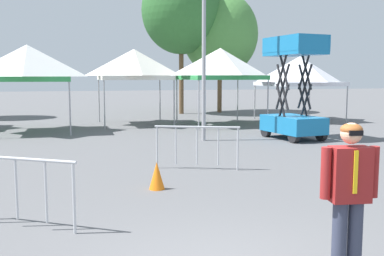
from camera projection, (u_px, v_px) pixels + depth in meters
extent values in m
cylinder|color=#9E9EA3|center=(70.00, 106.00, 17.12)|extent=(0.06, 0.06, 2.28)
cylinder|color=#9E9EA3|center=(70.00, 102.00, 20.20)|extent=(0.06, 0.06, 2.28)
pyramid|color=white|center=(27.00, 61.00, 18.03)|extent=(3.43, 3.43, 1.28)
cube|color=green|center=(28.00, 79.00, 18.11)|extent=(3.40, 3.40, 0.20)
cylinder|color=#9E9EA3|center=(104.00, 102.00, 19.33)|extent=(0.06, 0.06, 2.33)
cylinder|color=#9E9EA3|center=(174.00, 101.00, 20.19)|extent=(0.06, 0.06, 2.33)
cylinder|color=#9E9EA3|center=(99.00, 99.00, 22.32)|extent=(0.06, 0.06, 2.33)
cylinder|color=#9E9EA3|center=(160.00, 98.00, 23.17)|extent=(0.06, 0.06, 2.33)
pyramid|color=white|center=(134.00, 62.00, 21.05)|extent=(3.31, 3.31, 1.25)
cube|color=white|center=(134.00, 78.00, 21.13)|extent=(3.28, 3.28, 0.20)
cylinder|color=#9E9EA3|center=(199.00, 103.00, 18.91)|extent=(0.06, 0.06, 2.34)
cylinder|color=#9E9EA3|center=(268.00, 101.00, 19.94)|extent=(0.06, 0.06, 2.34)
cylinder|color=#9E9EA3|center=(177.00, 99.00, 22.01)|extent=(0.06, 0.06, 2.34)
cylinder|color=#9E9EA3|center=(238.00, 98.00, 23.04)|extent=(0.06, 0.06, 2.34)
pyramid|color=white|center=(220.00, 62.00, 20.77)|extent=(3.58, 3.58, 1.27)
cube|color=green|center=(220.00, 78.00, 20.85)|extent=(3.54, 3.54, 0.20)
cylinder|color=#9E9EA3|center=(286.00, 104.00, 20.78)|extent=(0.06, 0.06, 2.01)
cylinder|color=#9E9EA3|center=(347.00, 103.00, 21.78)|extent=(0.06, 0.06, 2.01)
cylinder|color=#9E9EA3|center=(255.00, 100.00, 23.97)|extent=(0.06, 0.06, 2.01)
cylinder|color=#9E9EA3|center=(309.00, 99.00, 24.97)|extent=(0.06, 0.06, 2.01)
pyramid|color=white|center=(300.00, 69.00, 22.69)|extent=(3.60, 3.60, 1.29)
cube|color=white|center=(299.00, 84.00, 22.77)|extent=(3.56, 3.56, 0.20)
cylinder|color=black|center=(294.00, 136.00, 15.29)|extent=(0.24, 0.50, 0.48)
cylinder|color=black|center=(321.00, 134.00, 15.77)|extent=(0.24, 0.50, 0.48)
cylinder|color=black|center=(266.00, 131.00, 16.86)|extent=(0.24, 0.50, 0.48)
cylinder|color=black|center=(292.00, 129.00, 17.34)|extent=(0.24, 0.50, 0.48)
cube|color=#1972AD|center=(293.00, 124.00, 16.28)|extent=(1.69, 2.46, 0.60)
cylinder|color=black|center=(282.00, 107.00, 16.01)|extent=(0.18, 0.79, 1.64)
cylinder|color=black|center=(282.00, 107.00, 16.01)|extent=(0.18, 0.79, 1.64)
cylinder|color=black|center=(304.00, 106.00, 16.40)|extent=(0.18, 0.79, 1.64)
cylinder|color=black|center=(304.00, 106.00, 16.40)|extent=(0.18, 0.79, 1.64)
cylinder|color=black|center=(283.00, 87.00, 15.93)|extent=(0.18, 0.79, 1.64)
cylinder|color=black|center=(283.00, 87.00, 15.93)|extent=(0.18, 0.79, 1.64)
cylinder|color=black|center=(305.00, 87.00, 16.32)|extent=(0.18, 0.79, 1.64)
cylinder|color=black|center=(305.00, 87.00, 16.32)|extent=(0.18, 0.79, 1.64)
cylinder|color=black|center=(283.00, 67.00, 15.85)|extent=(0.18, 0.79, 1.64)
cylinder|color=black|center=(283.00, 67.00, 15.85)|extent=(0.18, 0.79, 1.64)
cylinder|color=black|center=(305.00, 67.00, 16.24)|extent=(0.18, 0.79, 1.64)
cylinder|color=black|center=(305.00, 67.00, 16.24)|extent=(0.18, 0.79, 1.64)
cube|color=#1972AD|center=(295.00, 54.00, 15.99)|extent=(1.60, 2.34, 0.12)
cube|color=#1972AD|center=(314.00, 42.00, 14.99)|extent=(1.33, 0.23, 0.55)
cube|color=#1972AD|center=(278.00, 46.00, 16.91)|extent=(1.33, 0.23, 0.55)
cube|color=#1972AD|center=(280.00, 44.00, 15.69)|extent=(0.34, 2.17, 0.55)
cube|color=#1972AD|center=(309.00, 45.00, 16.21)|extent=(0.34, 2.17, 0.55)
cylinder|color=#33384C|center=(339.00, 242.00, 4.87)|extent=(0.16, 0.16, 0.92)
cylinder|color=#33384C|center=(355.00, 242.00, 4.89)|extent=(0.16, 0.16, 0.92)
cube|color=maroon|center=(350.00, 174.00, 4.79)|extent=(0.45, 0.31, 0.60)
cylinder|color=maroon|center=(326.00, 173.00, 4.76)|extent=(0.11, 0.11, 0.56)
cylinder|color=maroon|center=(373.00, 172.00, 4.82)|extent=(0.11, 0.11, 0.56)
sphere|color=#D8A884|center=(351.00, 133.00, 4.74)|extent=(0.23, 0.23, 0.23)
ellipsoid|color=brown|center=(352.00, 130.00, 4.74)|extent=(0.23, 0.23, 0.14)
cube|color=black|center=(356.00, 133.00, 4.63)|extent=(0.15, 0.05, 0.06)
cube|color=yellow|center=(356.00, 172.00, 4.66)|extent=(0.05, 0.02, 0.46)
cylinder|color=#9E9EA3|center=(204.00, 5.00, 15.36)|extent=(0.14, 0.14, 9.46)
cylinder|color=brown|center=(220.00, 89.00, 28.46)|extent=(0.28, 0.28, 3.04)
ellipsoid|color=#47843D|center=(220.00, 34.00, 28.07)|extent=(4.78, 4.78, 5.26)
cylinder|color=brown|center=(181.00, 78.00, 27.26)|extent=(0.28, 0.28, 4.35)
ellipsoid|color=#2D662D|center=(181.00, 10.00, 26.79)|extent=(4.77, 4.77, 5.25)
cylinder|color=#B7BABF|center=(15.00, 159.00, 6.64)|extent=(1.76, 1.23, 0.05)
cylinder|color=#B7BABF|center=(74.00, 198.00, 6.40)|extent=(0.04, 0.04, 1.05)
cylinder|color=#B7BABF|center=(46.00, 192.00, 6.54)|extent=(0.04, 0.04, 0.92)
cylinder|color=#B7BABF|center=(16.00, 189.00, 6.70)|extent=(0.04, 0.04, 0.92)
cylinder|color=#B7BABF|center=(197.00, 127.00, 10.85)|extent=(1.95, 0.88, 0.05)
cylinder|color=#B7BABF|center=(238.00, 149.00, 10.79)|extent=(0.04, 0.04, 1.05)
cylinder|color=#B7BABF|center=(157.00, 147.00, 11.03)|extent=(0.04, 0.04, 1.05)
cylinder|color=#B7BABF|center=(218.00, 146.00, 10.84)|extent=(0.04, 0.04, 0.92)
cylinder|color=#B7BABF|center=(197.00, 146.00, 10.90)|extent=(0.04, 0.04, 0.92)
cylinder|color=#B7BABF|center=(176.00, 146.00, 10.96)|extent=(0.04, 0.04, 0.92)
cone|color=orange|center=(157.00, 176.00, 8.98)|extent=(0.32, 0.32, 0.56)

